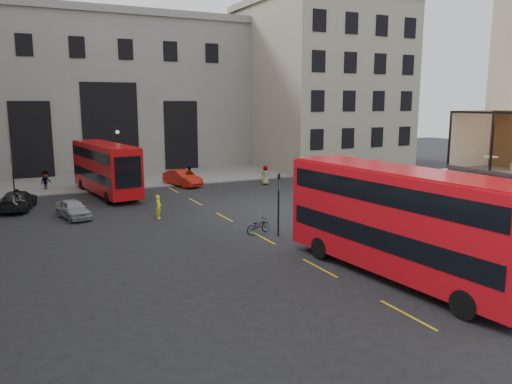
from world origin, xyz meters
name	(u,v)px	position (x,y,z in m)	size (l,w,h in m)	color
ground	(446,306)	(0.00, 0.00, 0.00)	(140.00, 140.00, 0.00)	black
gateway	(101,89)	(-5.00, 47.99, 9.39)	(35.00, 10.60, 18.00)	gray
building_right	(319,81)	(20.00, 39.97, 10.39)	(16.60, 18.60, 20.00)	gray
pavement_far	(112,180)	(-6.00, 38.00, 0.06)	(40.00, 12.00, 0.12)	slate
traffic_light_near	(279,196)	(-1.00, 12.00, 2.42)	(0.16, 0.20, 3.80)	black
traffic_light_far	(13,176)	(-15.00, 28.00, 2.42)	(0.16, 0.20, 3.80)	black
street_lamp_b	(119,162)	(-6.00, 34.00, 2.39)	(0.36, 0.36, 5.33)	black
bus_near	(401,218)	(0.50, 3.31, 2.82)	(4.02, 12.79, 5.02)	red
bus_far	(106,166)	(-7.85, 30.24, 2.49)	(4.00, 11.35, 4.44)	#B40C0F
car_a	(73,209)	(-11.46, 22.35, 0.65)	(1.53, 3.81, 1.30)	#92969A
car_b	(182,178)	(-0.54, 31.83, 0.77)	(1.62, 4.65, 1.53)	#A6170A
car_c	(18,200)	(-14.83, 27.08, 0.72)	(2.01, 4.96, 1.44)	black
bicycle	(258,226)	(-1.78, 13.13, 0.48)	(0.63, 1.82, 0.96)	gray
cyclist	(159,207)	(-6.19, 19.63, 0.83)	(0.60, 0.40, 1.65)	#F1FA1A
pedestrian_a	(18,203)	(-14.83, 24.83, 0.96)	(0.93, 0.73, 1.92)	gray
pedestrian_b	(46,181)	(-12.38, 34.99, 0.89)	(1.15, 0.66, 1.78)	gray
pedestrian_c	(190,177)	(-0.03, 31.19, 0.94)	(1.10, 0.46, 1.88)	gray
pedestrian_d	(266,175)	(6.93, 29.05, 0.93)	(0.91, 0.59, 1.86)	gray
cafe_table_far	(491,162)	(5.47, 2.86, 5.12)	(0.63, 0.63, 0.79)	beige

